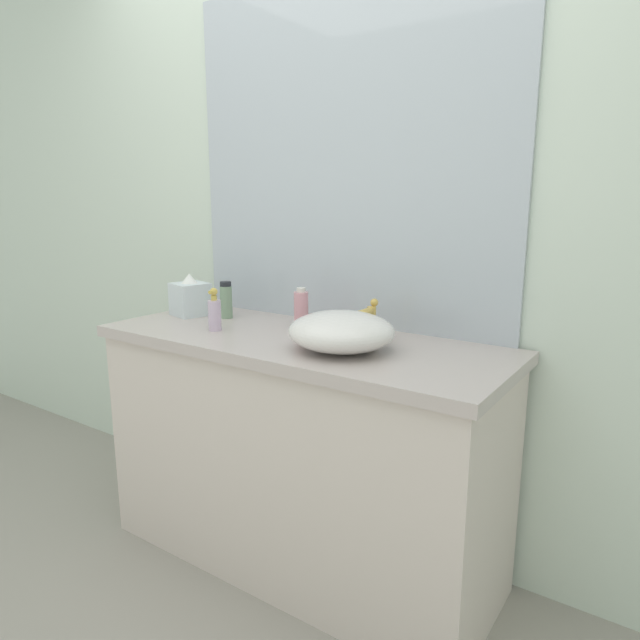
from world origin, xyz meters
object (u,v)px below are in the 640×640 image
lotion_bottle (226,300)px  perfume_bottle (301,310)px  soap_dispenser (215,313)px  tissue_box (190,297)px  sink_basin (341,331)px

lotion_bottle → perfume_bottle: 0.37m
soap_dispenser → tissue_box: tissue_box is taller
perfume_bottle → tissue_box: (-0.53, -0.06, 0.00)m
lotion_bottle → perfume_bottle: perfume_bottle is taller
perfume_bottle → tissue_box: size_ratio=0.88×
perfume_bottle → tissue_box: bearing=-173.3°
sink_basin → tissue_box: 0.83m
soap_dispenser → perfume_bottle: size_ratio=1.03×
sink_basin → tissue_box: size_ratio=1.98×
lotion_bottle → sink_basin: bearing=-13.4°
lotion_bottle → tissue_box: (-0.16, -0.04, 0.00)m
lotion_bottle → tissue_box: size_ratio=0.85×
soap_dispenser → perfume_bottle: soap_dispenser is taller
lotion_bottle → soap_dispenser: bearing=-57.5°
sink_basin → perfume_bottle: size_ratio=2.24×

